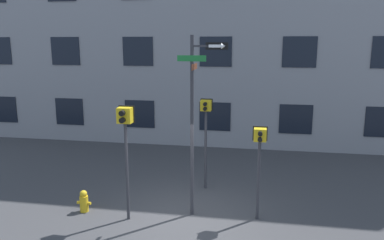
# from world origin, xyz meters

# --- Properties ---
(ground_plane) EXTENTS (60.00, 60.00, 0.00)m
(ground_plane) POSITION_xyz_m (0.00, 0.00, 0.00)
(ground_plane) COLOR #38383A
(street_sign_pole) EXTENTS (1.26, 0.72, 4.75)m
(street_sign_pole) POSITION_xyz_m (0.24, 0.25, 2.77)
(street_sign_pole) COLOR #2D2D33
(street_sign_pole) RESTS_ON ground_plane
(pedestrian_signal_left) EXTENTS (0.42, 0.40, 3.01)m
(pedestrian_signal_left) POSITION_xyz_m (-1.43, -0.33, 2.38)
(pedestrian_signal_left) COLOR #2D2D33
(pedestrian_signal_left) RESTS_ON ground_plane
(pedestrian_signal_right) EXTENTS (0.37, 0.40, 2.47)m
(pedestrian_signal_right) POSITION_xyz_m (1.90, 0.28, 1.92)
(pedestrian_signal_right) COLOR #2D2D33
(pedestrian_signal_right) RESTS_ON ground_plane
(pedestrian_signal_across) EXTENTS (0.38, 0.40, 2.87)m
(pedestrian_signal_across) POSITION_xyz_m (0.26, 2.15, 2.21)
(pedestrian_signal_across) COLOR #2D2D33
(pedestrian_signal_across) RESTS_ON ground_plane
(fire_hydrant) EXTENTS (0.39, 0.23, 0.61)m
(fire_hydrant) POSITION_xyz_m (-2.79, -0.10, 0.29)
(fire_hydrant) COLOR gold
(fire_hydrant) RESTS_ON ground_plane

